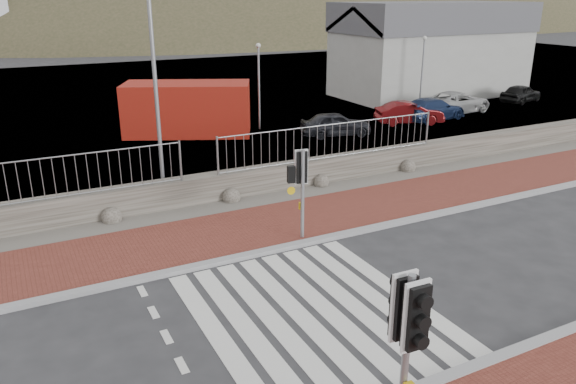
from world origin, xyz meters
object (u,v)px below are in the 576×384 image
traffic_signal_far (301,176)px  car_e (521,93)px  streetlight (159,72)px  car_c (432,109)px  car_a (336,124)px  car_d (456,102)px  shipping_container (188,109)px  car_b (409,113)px  traffic_signal_near (408,326)px

traffic_signal_far → car_e: (21.61, 11.72, -1.28)m
streetlight → traffic_signal_far: bearing=-62.3°
traffic_signal_far → car_c: traffic_signal_far is taller
traffic_signal_far → car_a: bearing=-115.6°
car_e → streetlight: bearing=91.1°
streetlight → car_d: (18.16, 6.35, -3.48)m
car_e → shipping_container: bearing=71.0°
car_a → car_d: 8.91m
shipping_container → car_b: (10.70, -3.05, -0.64)m
traffic_signal_far → car_d: 19.37m
car_c → car_d: car_d is taller
traffic_signal_near → car_b: size_ratio=0.83×
car_a → car_b: bearing=-69.8°
traffic_signal_near → car_c: (15.56, 17.34, -1.44)m
car_a → car_c: size_ratio=0.82×
car_b → car_e: size_ratio=1.05×
car_b → car_d: car_d is taller
streetlight → car_d: 19.55m
traffic_signal_far → car_d: bearing=-134.3°
traffic_signal_far → shipping_container: bearing=-83.9°
traffic_signal_far → streetlight: streetlight is taller
shipping_container → traffic_signal_far: bearing=-69.8°
traffic_signal_far → car_c: (13.38, 10.23, -1.25)m
traffic_signal_near → car_b: 22.16m
streetlight → shipping_container: (3.38, 8.36, -2.88)m
car_b → shipping_container: bearing=93.5°
streetlight → car_a: bearing=28.8°
car_b → streetlight: bearing=130.1°
car_a → car_b: same height
car_a → car_b: (4.69, 0.47, 0.00)m
car_d → shipping_container: bearing=74.7°
traffic_signal_near → car_c: size_ratio=0.70×
traffic_signal_near → car_e: bearing=40.2°
traffic_signal_near → car_a: size_ratio=0.85×
streetlight → car_a: size_ratio=2.20×
traffic_signal_far → shipping_container: (1.04, 13.13, -0.62)m
car_a → car_c: car_c is taller
car_d → car_a: bearing=92.2°
traffic_signal_far → car_b: bearing=-128.7°
traffic_signal_near → car_a: traffic_signal_near is taller
traffic_signal_near → shipping_container: bearing=82.8°
car_a → car_e: size_ratio=1.02×
streetlight → car_d: size_ratio=1.68×
traffic_signal_near → car_b: (13.92, 17.18, -1.47)m
car_d → car_e: car_d is taller
car_b → traffic_signal_far: bearing=150.1°
shipping_container → car_b: shipping_container is taller
car_b → car_d: bearing=-56.3°
streetlight → car_b: streetlight is taller
traffic_signal_near → streetlight: (-0.15, 11.87, 2.05)m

